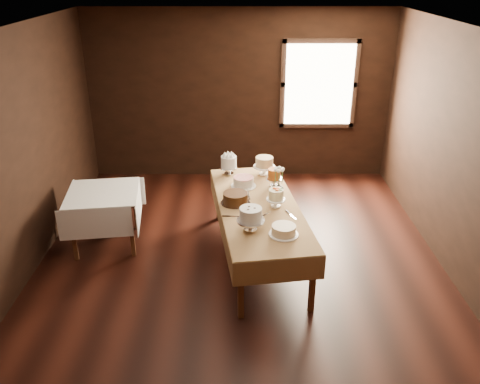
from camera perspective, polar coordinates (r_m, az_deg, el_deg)
name	(u,v)px	position (r m, az deg, el deg)	size (l,w,h in m)	color
floor	(240,269)	(6.10, 0.01, -8.92)	(5.00, 6.00, 0.01)	black
ceiling	(240,30)	(5.10, 0.01, 18.21)	(5.00, 6.00, 0.01)	beige
wall_back	(239,96)	(8.30, -0.07, 11.05)	(5.00, 0.02, 2.80)	black
wall_front	(242,363)	(2.87, 0.24, -19.20)	(5.00, 0.02, 2.80)	black
wall_left	(14,163)	(5.98, -24.74, 3.06)	(0.02, 6.00, 2.80)	black
wall_right	(466,162)	(6.00, 24.69, 3.13)	(0.02, 6.00, 2.80)	black
window	(319,85)	(8.31, 9.15, 12.16)	(1.10, 0.05, 1.30)	#FFEABF
display_table	(258,209)	(5.98, 2.15, -2.00)	(1.27, 2.51, 0.75)	#442411
side_table	(103,198)	(6.55, -15.57, -0.72)	(0.99, 0.99, 0.75)	#442411
cake_meringue	(229,166)	(6.78, -1.31, 3.05)	(0.26, 0.26, 0.27)	silver
cake_speckled	(264,167)	(6.78, 2.82, 2.96)	(0.34, 0.34, 0.27)	white
cake_lattice	(243,182)	(6.43, 0.40, 1.14)	(0.33, 0.33, 0.12)	white
cake_caramel	(274,179)	(6.43, 3.97, 1.57)	(0.22, 0.22, 0.25)	silver
cake_chocolate	(235,198)	(5.96, -0.54, -0.76)	(0.36, 0.36, 0.14)	silver
cake_flowers	(276,199)	(5.89, 4.17, -0.79)	(0.23, 0.23, 0.24)	white
cake_swirl	(251,220)	(5.35, 1.24, -3.29)	(0.31, 0.31, 0.28)	silver
cake_cream	(284,231)	(5.31, 5.09, -4.47)	(0.32, 0.32, 0.11)	white
cake_server_a	(266,214)	(5.75, 3.06, -2.55)	(0.24, 0.03, 0.01)	silver
cake_server_b	(293,216)	(5.71, 6.14, -2.84)	(0.24, 0.03, 0.01)	silver
cake_server_c	(248,194)	(6.23, 0.97, -0.20)	(0.24, 0.03, 0.01)	silver
cake_server_d	(276,193)	(6.26, 4.18, -0.14)	(0.24, 0.03, 0.01)	silver
cake_server_e	(236,216)	(5.68, -0.43, -2.84)	(0.24, 0.03, 0.01)	silver
flower_vase	(278,188)	(6.26, 4.48, 0.49)	(0.13, 0.13, 0.14)	#2D2823
flower_bouquet	(279,174)	(6.18, 4.54, 2.10)	(0.14, 0.14, 0.20)	white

